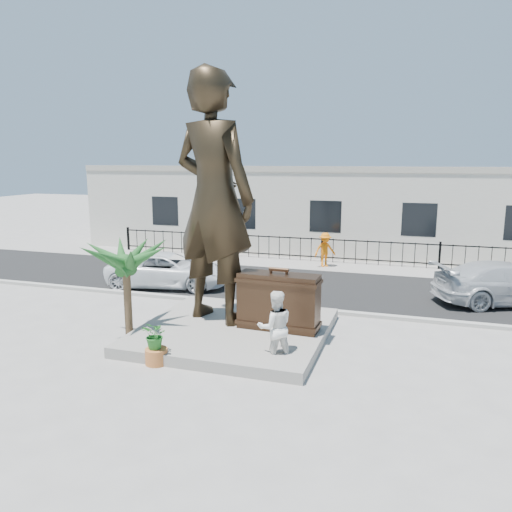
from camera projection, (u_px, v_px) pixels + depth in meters
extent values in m
plane|color=#9E9991|center=(233.00, 357.00, 12.91)|extent=(100.00, 100.00, 0.00)
cube|color=black|center=(301.00, 284.00, 20.39)|extent=(40.00, 7.00, 0.01)
cube|color=#A5A399|center=(278.00, 307.00, 17.10)|extent=(40.00, 0.25, 0.12)
cube|color=#9E9991|center=(319.00, 265.00, 24.13)|extent=(40.00, 2.50, 0.02)
cube|color=gray|center=(234.00, 331.00, 14.43)|extent=(5.20, 5.20, 0.30)
cube|color=black|center=(322.00, 250.00, 24.76)|extent=(22.00, 0.10, 1.20)
cube|color=silver|center=(336.00, 210.00, 28.39)|extent=(28.00, 7.00, 4.40)
imported|color=black|center=(214.00, 198.00, 14.39)|extent=(3.03, 2.42, 7.25)
cube|color=#342215|center=(279.00, 301.00, 14.03)|extent=(2.31, 0.83, 1.60)
imported|color=white|center=(275.00, 327.00, 12.38)|extent=(1.14, 1.06, 1.87)
imported|color=white|center=(169.00, 270.00, 19.95)|extent=(5.15, 3.08, 1.34)
imported|color=silver|center=(507.00, 283.00, 17.53)|extent=(5.50, 3.83, 1.48)
imported|color=orange|center=(325.00, 250.00, 23.58)|extent=(1.20, 1.09, 1.62)
cylinder|color=#B96731|center=(156.00, 356.00, 12.45)|extent=(0.56, 0.56, 0.40)
imported|color=#226A22|center=(156.00, 335.00, 12.34)|extent=(0.75, 0.69, 0.71)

